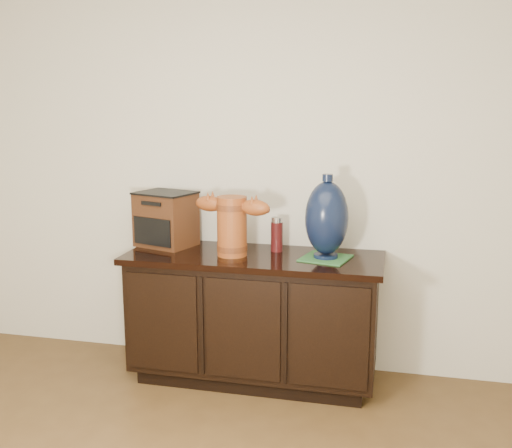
% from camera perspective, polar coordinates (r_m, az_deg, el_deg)
% --- Properties ---
extents(sideboard, '(1.46, 0.56, 0.75)m').
position_cam_1_polar(sideboard, '(3.52, -0.21, -8.77)').
color(sideboard, black).
rests_on(sideboard, ground).
extents(terracotta_vessel, '(0.48, 0.21, 0.34)m').
position_cam_1_polar(terracotta_vessel, '(3.36, -2.30, 0.14)').
color(terracotta_vessel, '#9D4A1C').
rests_on(terracotta_vessel, sideboard).
extents(tv_radio, '(0.39, 0.35, 0.33)m').
position_cam_1_polar(tv_radio, '(3.63, -8.58, 0.48)').
color(tv_radio, '#402110').
rests_on(tv_radio, sideboard).
extents(green_mat, '(0.30, 0.30, 0.01)m').
position_cam_1_polar(green_mat, '(3.35, 6.66, -3.23)').
color(green_mat, '#2C622E').
rests_on(green_mat, sideboard).
extents(lamp_base, '(0.29, 0.29, 0.46)m').
position_cam_1_polar(lamp_base, '(3.30, 6.75, 0.53)').
color(lamp_base, black).
rests_on(lamp_base, green_mat).
extents(spray_can, '(0.07, 0.07, 0.20)m').
position_cam_1_polar(spray_can, '(3.47, 1.99, -1.02)').
color(spray_can, '#601011').
rests_on(spray_can, sideboard).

